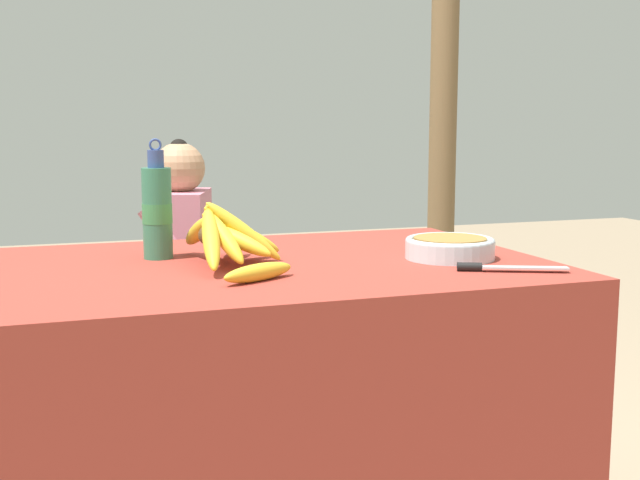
# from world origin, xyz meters

# --- Properties ---
(market_counter) EXTENTS (1.29, 0.90, 0.79)m
(market_counter) POSITION_xyz_m (0.00, 0.00, 0.40)
(market_counter) COLOR maroon
(market_counter) RESTS_ON ground_plane
(banana_bunch_ripe) EXTENTS (0.22, 0.39, 0.16)m
(banana_bunch_ripe) POSITION_xyz_m (-0.12, 0.01, 0.87)
(banana_bunch_ripe) COLOR #4C381E
(banana_bunch_ripe) RESTS_ON market_counter
(serving_bowl) EXTENTS (0.22, 0.22, 0.05)m
(serving_bowl) POSITION_xyz_m (0.42, -0.09, 0.82)
(serving_bowl) COLOR silver
(serving_bowl) RESTS_ON market_counter
(water_bottle) EXTENTS (0.07, 0.07, 0.29)m
(water_bottle) POSITION_xyz_m (-0.26, 0.14, 0.91)
(water_bottle) COLOR #337556
(water_bottle) RESTS_ON market_counter
(loose_banana_front) EXTENTS (0.18, 0.12, 0.04)m
(loose_banana_front) POSITION_xyz_m (-0.09, -0.22, 0.81)
(loose_banana_front) COLOR gold
(loose_banana_front) RESTS_ON market_counter
(knife) EXTENTS (0.24, 0.12, 0.02)m
(knife) POSITION_xyz_m (0.44, -0.28, 0.80)
(knife) COLOR #BCBCC1
(knife) RESTS_ON market_counter
(wooden_bench) EXTENTS (1.49, 0.32, 0.42)m
(wooden_bench) POSITION_xyz_m (0.21, 1.28, 0.35)
(wooden_bench) COLOR #4C3823
(wooden_bench) RESTS_ON ground_plane
(seated_vendor) EXTENTS (0.46, 0.43, 1.06)m
(seated_vendor) POSITION_xyz_m (-0.07, 1.27, 0.62)
(seated_vendor) COLOR #564C60
(seated_vendor) RESTS_ON ground_plane
(banana_bunch_green) EXTENTS (0.19, 0.33, 0.15)m
(banana_bunch_green) POSITION_xyz_m (0.66, 1.28, 0.49)
(banana_bunch_green) COLOR #4C381E
(banana_bunch_green) RESTS_ON wooden_bench
(support_post_far) EXTENTS (0.13, 0.13, 2.26)m
(support_post_far) POSITION_xyz_m (1.32, 1.68, 1.13)
(support_post_far) COLOR brown
(support_post_far) RESTS_ON ground_plane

